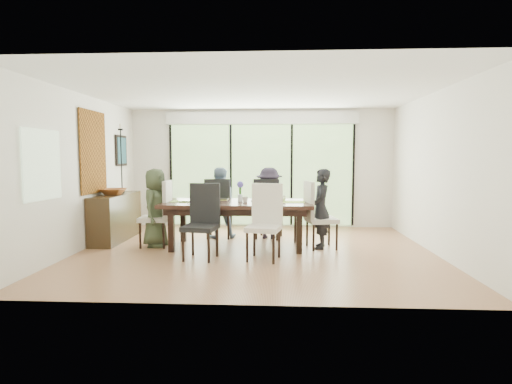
{
  "coord_description": "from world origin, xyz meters",
  "views": [
    {
      "loc": [
        0.37,
        -6.71,
        1.61
      ],
      "look_at": [
        0.0,
        0.25,
        1.0
      ],
      "focal_mm": 28.0,
      "sensor_mm": 36.0,
      "label": 1
    }
  ],
  "objects_px": {
    "person_far_left": "(219,203)",
    "person_right_end": "(321,209)",
    "chair_near_right": "(264,222)",
    "cup_a": "(200,198)",
    "laptop": "(189,201)",
    "chair_far_left": "(219,208)",
    "person_far_right": "(269,203)",
    "bowl": "(113,192)",
    "person_left_end": "(155,208)",
    "sideboard": "(116,217)",
    "chair_far_right": "(269,208)",
    "vase": "(240,198)",
    "chair_right_end": "(322,215)",
    "cup_c": "(282,198)",
    "chair_left_end": "(155,213)",
    "cup_b": "(245,200)",
    "chair_near_left": "(200,221)",
    "table_top": "(237,204)"
  },
  "relations": [
    {
      "from": "person_far_left",
      "to": "person_right_end",
      "type": "bearing_deg",
      "value": 146.69
    },
    {
      "from": "chair_near_right",
      "to": "cup_a",
      "type": "distance_m",
      "value": 1.6
    },
    {
      "from": "person_far_left",
      "to": "laptop",
      "type": "bearing_deg",
      "value": 56.69
    },
    {
      "from": "chair_far_left",
      "to": "person_far_right",
      "type": "relative_size",
      "value": 0.85
    },
    {
      "from": "chair_near_right",
      "to": "bowl",
      "type": "bearing_deg",
      "value": 168.57
    },
    {
      "from": "person_left_end",
      "to": "person_right_end",
      "type": "relative_size",
      "value": 1.0
    },
    {
      "from": "sideboard",
      "to": "person_left_end",
      "type": "bearing_deg",
      "value": -28.08
    },
    {
      "from": "chair_far_right",
      "to": "vase",
      "type": "relative_size",
      "value": 9.17
    },
    {
      "from": "chair_far_left",
      "to": "bowl",
      "type": "height_order",
      "value": "chair_far_left"
    },
    {
      "from": "chair_right_end",
      "to": "laptop",
      "type": "distance_m",
      "value": 2.36
    },
    {
      "from": "chair_right_end",
      "to": "cup_c",
      "type": "distance_m",
      "value": 0.76
    },
    {
      "from": "chair_left_end",
      "to": "bowl",
      "type": "bearing_deg",
      "value": -115.96
    },
    {
      "from": "person_left_end",
      "to": "bowl",
      "type": "relative_size",
      "value": 2.97
    },
    {
      "from": "vase",
      "to": "cup_a",
      "type": "height_order",
      "value": "vase"
    },
    {
      "from": "vase",
      "to": "cup_c",
      "type": "height_order",
      "value": "vase"
    },
    {
      "from": "person_right_end",
      "to": "person_far_right",
      "type": "bearing_deg",
      "value": -125.1
    },
    {
      "from": "person_far_right",
      "to": "cup_b",
      "type": "height_order",
      "value": "person_far_right"
    },
    {
      "from": "cup_a",
      "to": "chair_near_right",
      "type": "bearing_deg",
      "value": -40.36
    },
    {
      "from": "chair_right_end",
      "to": "person_far_left",
      "type": "xyz_separation_m",
      "value": [
        -1.95,
        0.83,
        0.1
      ]
    },
    {
      "from": "chair_far_right",
      "to": "person_left_end",
      "type": "xyz_separation_m",
      "value": [
        -2.03,
        -0.85,
        0.1
      ]
    },
    {
      "from": "cup_b",
      "to": "person_left_end",
      "type": "bearing_deg",
      "value": 176.49
    },
    {
      "from": "chair_near_right",
      "to": "person_right_end",
      "type": "distance_m",
      "value": 1.31
    },
    {
      "from": "person_far_left",
      "to": "chair_far_right",
      "type": "bearing_deg",
      "value": 171.11
    },
    {
      "from": "chair_far_right",
      "to": "person_far_left",
      "type": "xyz_separation_m",
      "value": [
        -1.0,
        -0.02,
        0.1
      ]
    },
    {
      "from": "person_far_left",
      "to": "chair_near_left",
      "type": "bearing_deg",
      "value": 78.28
    },
    {
      "from": "table_top",
      "to": "cup_c",
      "type": "xyz_separation_m",
      "value": [
        0.8,
        0.1,
        0.09
      ]
    },
    {
      "from": "chair_right_end",
      "to": "chair_far_left",
      "type": "distance_m",
      "value": 2.13
    },
    {
      "from": "chair_far_left",
      "to": "cup_b",
      "type": "distance_m",
      "value": 1.16
    },
    {
      "from": "chair_far_left",
      "to": "person_right_end",
      "type": "bearing_deg",
      "value": 156.07
    },
    {
      "from": "chair_right_end",
      "to": "cup_c",
      "type": "relative_size",
      "value": 8.87
    },
    {
      "from": "chair_left_end",
      "to": "cup_b",
      "type": "distance_m",
      "value": 1.67
    },
    {
      "from": "chair_near_right",
      "to": "person_far_right",
      "type": "distance_m",
      "value": 1.7
    },
    {
      "from": "chair_far_left",
      "to": "bowl",
      "type": "relative_size",
      "value": 2.53
    },
    {
      "from": "chair_near_left",
      "to": "cup_c",
      "type": "height_order",
      "value": "chair_near_left"
    },
    {
      "from": "cup_b",
      "to": "chair_near_right",
      "type": "bearing_deg",
      "value": -65.56
    },
    {
      "from": "chair_far_left",
      "to": "vase",
      "type": "relative_size",
      "value": 9.17
    },
    {
      "from": "vase",
      "to": "sideboard",
      "type": "relative_size",
      "value": 0.08
    },
    {
      "from": "chair_right_end",
      "to": "cup_a",
      "type": "xyz_separation_m",
      "value": [
        -2.2,
        0.15,
        0.27
      ]
    },
    {
      "from": "person_far_left",
      "to": "cup_b",
      "type": "xyz_separation_m",
      "value": [
        0.6,
        -0.93,
        0.16
      ]
    },
    {
      "from": "chair_far_left",
      "to": "chair_near_right",
      "type": "relative_size",
      "value": 1.0
    },
    {
      "from": "cup_c",
      "to": "chair_right_end",
      "type": "bearing_deg",
      "value": -8.13
    },
    {
      "from": "person_far_left",
      "to": "vase",
      "type": "bearing_deg",
      "value": 112.62
    },
    {
      "from": "chair_far_left",
      "to": "cup_c",
      "type": "bearing_deg",
      "value": 148.87
    },
    {
      "from": "vase",
      "to": "sideboard",
      "type": "bearing_deg",
      "value": 169.63
    },
    {
      "from": "person_far_right",
      "to": "chair_left_end",
      "type": "bearing_deg",
      "value": 31.23
    },
    {
      "from": "chair_left_end",
      "to": "person_far_left",
      "type": "distance_m",
      "value": 1.34
    },
    {
      "from": "person_left_end",
      "to": "cup_c",
      "type": "distance_m",
      "value": 2.29
    },
    {
      "from": "person_far_left",
      "to": "person_far_right",
      "type": "xyz_separation_m",
      "value": [
        1.0,
        0.0,
        0.0
      ]
    },
    {
      "from": "person_far_left",
      "to": "bowl",
      "type": "distance_m",
      "value": 2.03
    },
    {
      "from": "vase",
      "to": "chair_right_end",
      "type": "bearing_deg",
      "value": -1.97
    }
  ]
}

